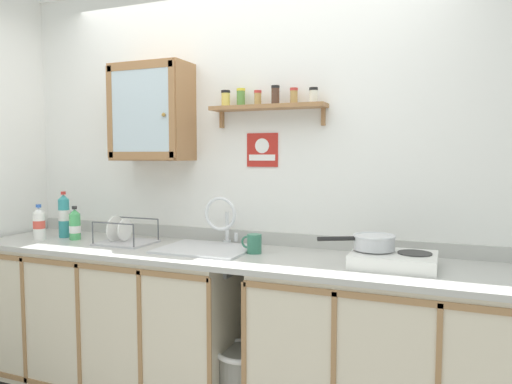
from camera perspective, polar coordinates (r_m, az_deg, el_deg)
back_wall at (r=2.98m, az=-1.13°, el=1.53°), size 3.84×0.07×2.67m
lower_cabinet_run at (r=3.24m, az=-16.50°, el=-14.35°), size 1.70×0.65×0.92m
lower_cabinet_run_right at (r=2.62m, az=15.94°, el=-19.00°), size 1.36×0.65×0.92m
countertop at (r=2.72m, az=-3.99°, el=-7.52°), size 3.20×0.67×0.03m
backsplash at (r=2.99m, az=-1.38°, el=-5.37°), size 3.20×0.02×0.08m
sink at (r=2.81m, az=-5.77°, el=-7.00°), size 0.52×0.47×0.41m
hot_plate_stove at (r=2.45m, az=16.15°, el=-7.80°), size 0.41×0.32×0.07m
saucepan at (r=2.47m, az=13.87°, el=-5.79°), size 0.37×0.25×0.08m
bottle_detergent_teal_0 at (r=3.42m, az=-22.04°, el=-2.65°), size 0.07×0.07×0.31m
bottle_opaque_white_1 at (r=3.37m, az=-24.57°, el=-3.49°), size 0.07×0.07×0.23m
bottle_soda_green_2 at (r=3.31m, az=-20.89°, el=-3.74°), size 0.07×0.07×0.22m
dish_rack at (r=3.08m, az=-15.49°, el=-5.40°), size 0.33×0.28×0.17m
mug at (r=2.67m, az=-0.28°, el=-6.21°), size 0.12×0.08×0.11m
wall_cabinet at (r=3.14m, az=-12.40°, el=9.29°), size 0.51×0.28×0.61m
spice_shelf at (r=2.84m, az=1.22°, el=10.52°), size 0.71×0.14×0.23m
warning_sign at (r=2.90m, az=0.76°, el=5.04°), size 0.20×0.01×0.20m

